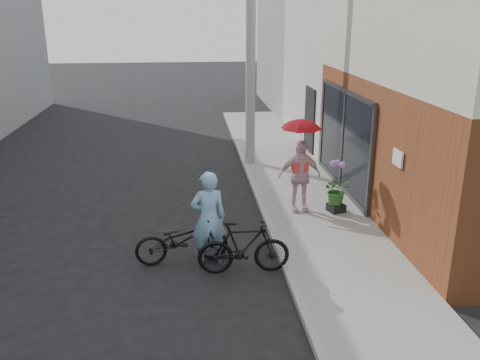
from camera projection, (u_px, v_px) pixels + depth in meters
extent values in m
plane|color=black|center=(231.00, 259.00, 9.53)|extent=(80.00, 80.00, 0.00)
cube|color=gray|center=(314.00, 212.00, 11.61)|extent=(2.20, 24.00, 0.12)
cube|color=#9E9E99|center=(264.00, 214.00, 11.50)|extent=(0.12, 24.00, 0.12)
cube|color=black|center=(344.00, 140.00, 12.72)|extent=(0.06, 3.80, 2.40)
cube|color=white|center=(398.00, 158.00, 9.46)|extent=(0.04, 0.40, 0.30)
cube|color=silver|center=(414.00, 40.00, 17.64)|extent=(8.00, 6.00, 7.00)
cube|color=gray|center=(351.00, 32.00, 24.25)|extent=(8.00, 8.00, 7.00)
cylinder|color=#9E9E99|center=(251.00, 46.00, 14.21)|extent=(0.28, 0.28, 7.00)
imported|color=#7BB2DC|center=(208.00, 218.00, 9.14)|extent=(0.69, 0.50, 1.76)
imported|color=black|center=(182.00, 240.00, 9.29)|extent=(1.77, 0.81, 0.90)
imported|color=black|center=(244.00, 247.00, 8.89)|extent=(1.63, 0.47, 0.98)
imported|color=beige|center=(300.00, 176.00, 11.30)|extent=(0.98, 0.45, 1.64)
imported|color=red|center=(302.00, 123.00, 10.93)|extent=(0.85, 0.85, 0.75)
cube|color=black|center=(336.00, 208.00, 11.47)|extent=(0.42, 0.42, 0.18)
imported|color=#2A6327|center=(337.00, 190.00, 11.33)|extent=(0.60, 0.52, 0.66)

